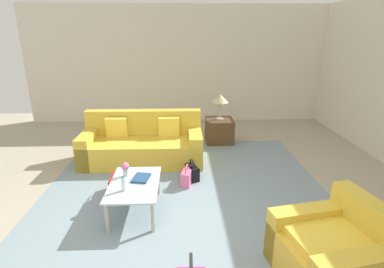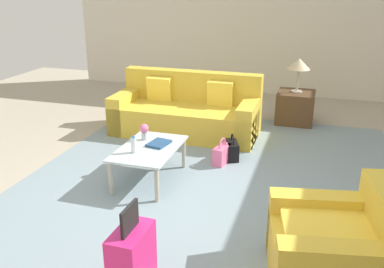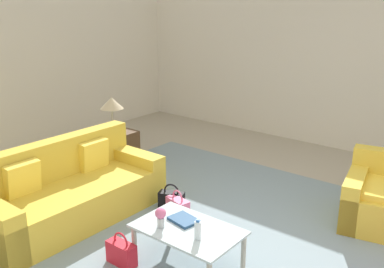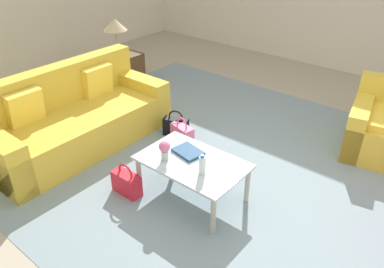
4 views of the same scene
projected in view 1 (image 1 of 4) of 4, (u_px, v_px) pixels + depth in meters
The scene contains 14 objects.
ground_plane at pixel (171, 228), 3.81m from camera, with size 12.00×12.00×0.00m, color #A89E89.
wall_left at pixel (175, 65), 8.11m from camera, with size 0.12×8.00×3.10m, color silver.
area_rug at pixel (186, 202), 4.38m from camera, with size 5.20×4.40×0.01m, color gray.
couch at pixel (143, 145), 5.78m from camera, with size 0.97×2.24×0.93m.
armchair at pixel (338, 254), 2.93m from camera, with size 1.11×1.12×0.82m.
coffee_table at pixel (135, 187), 4.05m from camera, with size 1.04×0.66×0.43m.
water_bottle at pixel (124, 184), 3.81m from camera, with size 0.06×0.06×0.20m.
coffee_table_book at pixel (141, 178), 4.14m from camera, with size 0.29×0.21×0.03m, color navy.
flower_vase at pixel (125, 168), 4.20m from camera, with size 0.11×0.11×0.21m.
side_table at pixel (219, 130), 6.79m from camera, with size 0.61×0.61×0.53m, color #513823.
table_lamp at pixel (220, 99), 6.56m from camera, with size 0.37×0.37×0.57m.
handbag_pink at pixel (187, 177), 4.87m from camera, with size 0.34×0.21×0.36m.
handbag_red at pixel (115, 184), 4.63m from camera, with size 0.32×0.14×0.36m.
handbag_black at pixel (192, 172), 5.05m from camera, with size 0.35×0.25×0.36m.
Camera 1 is at (3.24, 0.15, 2.33)m, focal length 28.00 mm.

